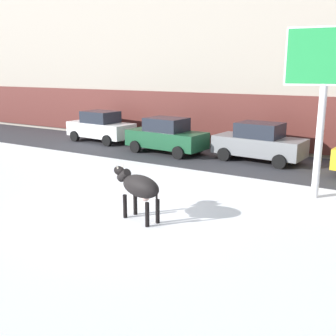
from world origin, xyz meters
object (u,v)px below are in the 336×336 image
billboard (326,67)px  car_darkgreen_sedan (166,136)px  car_white_sedan (101,127)px  cow_black (139,187)px  car_grey_sedan (259,142)px  pedestrian_by_cars (165,127)px

billboard → car_darkgreen_sedan: 9.75m
car_white_sedan → car_darkgreen_sedan: (5.20, -0.87, 0.00)m
cow_black → billboard: billboard is taller
car_darkgreen_sedan → car_grey_sedan: size_ratio=1.00×
cow_black → car_grey_sedan: 9.28m
billboard → car_grey_sedan: billboard is taller
cow_black → car_white_sedan: size_ratio=0.45×
car_darkgreen_sedan → pedestrian_by_cars: 3.63m
billboard → car_grey_sedan: bearing=128.7°
car_white_sedan → car_grey_sedan: (9.97, -0.24, 0.00)m
car_darkgreen_sedan → pedestrian_by_cars: size_ratio=2.50×
car_white_sedan → pedestrian_by_cars: car_white_sedan is taller
car_grey_sedan → pedestrian_by_cars: bearing=160.5°
billboard → car_white_sedan: size_ratio=1.29×
billboard → pedestrian_by_cars: size_ratio=3.21×
cow_black → car_white_sedan: (-9.67, 9.52, -0.09)m
cow_black → car_white_sedan: car_white_sedan is taller
billboard → pedestrian_by_cars: (-10.31, 6.82, -3.43)m
car_darkgreen_sedan → pedestrian_by_cars: car_darkgreen_sedan is taller
car_white_sedan → car_darkgreen_sedan: 5.27m
billboard → car_white_sedan: bearing=161.0°
billboard → car_darkgreen_sedan: (-8.31, 3.79, -3.41)m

